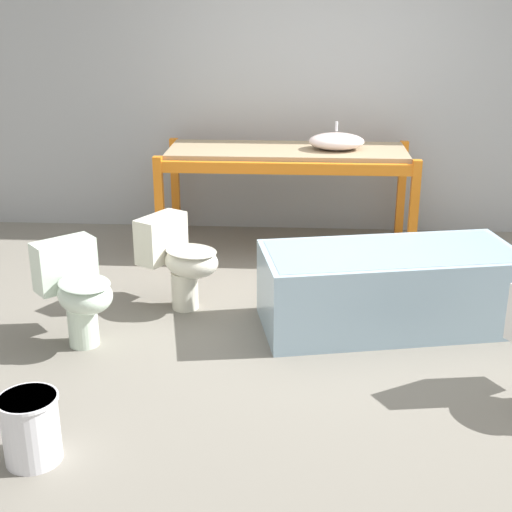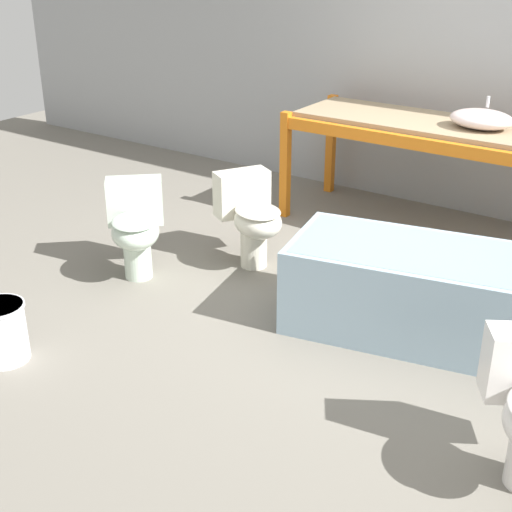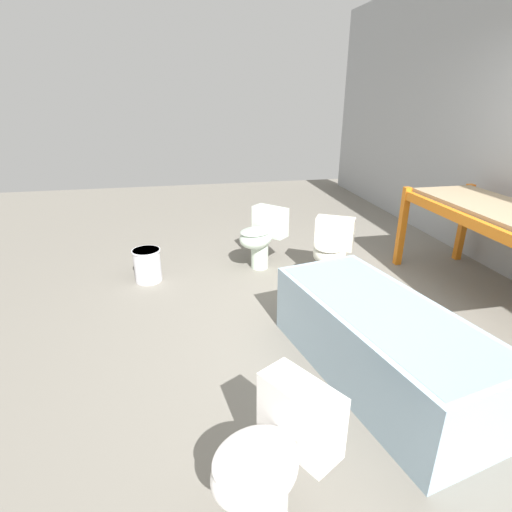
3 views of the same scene
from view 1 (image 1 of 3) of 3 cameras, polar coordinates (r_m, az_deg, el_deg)
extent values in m
plane|color=slate|center=(5.05, 4.96, -4.40)|extent=(12.00, 12.00, 0.00)
cube|color=#9EA0A3|center=(6.56, 5.07, 15.77)|extent=(10.80, 0.08, 3.20)
cube|color=orange|center=(5.90, -7.71, 3.71)|extent=(0.07, 0.07, 0.88)
cube|color=orange|center=(5.86, 12.48, 3.30)|extent=(0.07, 0.07, 0.88)
cube|color=orange|center=(6.62, -6.46, 5.58)|extent=(0.07, 0.07, 0.88)
cube|color=orange|center=(6.59, 11.54, 5.22)|extent=(0.07, 0.07, 0.88)
cube|color=orange|center=(5.70, 2.41, 7.02)|extent=(2.06, 0.06, 0.09)
cube|color=orange|center=(6.44, 2.57, 8.56)|extent=(2.06, 0.06, 0.09)
cube|color=#998466|center=(6.06, 2.50, 8.42)|extent=(1.99, 0.69, 0.04)
ellipsoid|color=silver|center=(6.03, 6.46, 9.10)|extent=(0.46, 0.35, 0.14)
cylinder|color=silver|center=(6.11, 6.46, 10.27)|extent=(0.02, 0.02, 0.08)
cube|color=#99B7CC|center=(4.81, 10.55, -2.57)|extent=(1.78, 1.04, 0.53)
cube|color=#829CAD|center=(4.75, 10.67, -0.86)|extent=(1.68, 0.94, 0.22)
cylinder|color=silver|center=(4.65, -13.66, -5.38)|extent=(0.19, 0.19, 0.27)
ellipsoid|color=silver|center=(4.49, -13.51, -3.04)|extent=(0.50, 0.51, 0.22)
ellipsoid|color=#A3B3A3|center=(4.47, -13.59, -2.14)|extent=(0.48, 0.48, 0.03)
cube|color=silver|center=(4.68, -15.06, -0.65)|extent=(0.40, 0.39, 0.32)
cylinder|color=silver|center=(5.06, -5.72, -2.73)|extent=(0.19, 0.19, 0.27)
ellipsoid|color=silver|center=(4.93, -5.18, -0.45)|extent=(0.51, 0.48, 0.22)
ellipsoid|color=#B3AF9F|center=(4.90, -5.21, 0.39)|extent=(0.48, 0.45, 0.03)
cube|color=silver|center=(5.05, -7.59, 1.43)|extent=(0.34, 0.42, 0.32)
cylinder|color=silver|center=(3.62, -17.56, -13.05)|extent=(0.27, 0.27, 0.34)
cylinder|color=silver|center=(3.53, -17.84, -10.84)|extent=(0.29, 0.29, 0.02)
camera|label=2|loc=(2.02, 72.30, 9.45)|focal=50.00mm
camera|label=3|loc=(4.13, 44.33, 10.59)|focal=28.00mm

